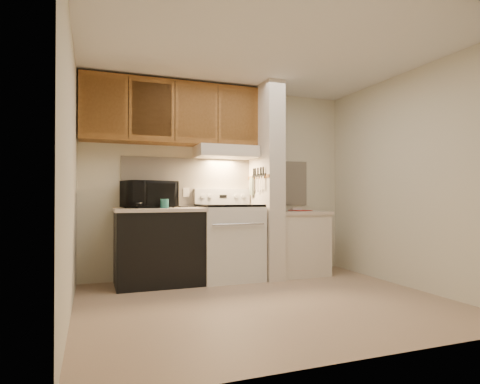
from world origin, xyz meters
TOP-DOWN VIEW (x-y plane):
  - floor at (0.00, 0.00)m, footprint 3.60×3.60m
  - ceiling at (0.00, 0.00)m, footprint 3.60×3.60m
  - wall_back at (0.00, 1.50)m, footprint 3.60×2.50m
  - wall_left at (-1.80, 0.00)m, footprint 0.02×3.00m
  - wall_right at (1.80, 0.00)m, footprint 0.02×3.00m
  - backsplash at (0.00, 1.49)m, footprint 2.60×0.02m
  - range_body at (0.00, 1.16)m, footprint 0.76×0.65m
  - oven_window at (0.00, 0.84)m, footprint 0.50×0.01m
  - oven_handle at (0.00, 0.80)m, footprint 0.65×0.02m
  - cooktop at (0.00, 1.16)m, footprint 0.74×0.64m
  - range_backguard at (0.00, 1.44)m, footprint 0.76×0.08m
  - range_display at (0.00, 1.40)m, footprint 0.10×0.01m
  - range_knob_left_outer at (-0.28, 1.40)m, footprint 0.05×0.02m
  - range_knob_left_inner at (-0.18, 1.40)m, footprint 0.05×0.02m
  - range_knob_right_inner at (0.18, 1.40)m, footprint 0.05×0.02m
  - range_knob_right_outer at (0.28, 1.40)m, footprint 0.05×0.02m
  - dishwasher_front at (-0.88, 1.17)m, footprint 1.00×0.63m
  - left_countertop at (-0.88, 1.17)m, footprint 1.04×0.67m
  - spoon_rest at (-0.48, 1.36)m, footprint 0.25×0.12m
  - teal_jar at (-0.83, 1.06)m, footprint 0.12×0.12m
  - outlet at (-0.48, 1.48)m, footprint 0.08×0.01m
  - microwave at (-0.97, 1.31)m, footprint 0.69×0.57m
  - partition_pillar at (0.51, 1.15)m, footprint 0.22×0.70m
  - pillar_trim at (0.39, 1.15)m, footprint 0.01×0.70m
  - knife_strip at (0.39, 1.10)m, footprint 0.02×0.42m
  - knife_blade_a at (0.38, 0.93)m, footprint 0.01×0.03m
  - knife_handle_a at (0.38, 0.94)m, footprint 0.02×0.02m
  - knife_blade_b at (0.38, 1.02)m, footprint 0.01×0.04m
  - knife_handle_b at (0.38, 1.01)m, footprint 0.02×0.02m
  - knife_blade_c at (0.38, 1.10)m, footprint 0.01×0.04m
  - knife_handle_c at (0.38, 1.10)m, footprint 0.02×0.02m
  - knife_blade_d at (0.38, 1.17)m, footprint 0.01×0.04m
  - knife_handle_d at (0.38, 1.19)m, footprint 0.02×0.02m
  - knife_blade_e at (0.38, 1.26)m, footprint 0.01×0.04m
  - knife_handle_e at (0.38, 1.25)m, footprint 0.02×0.02m
  - oven_mitt at (0.38, 1.32)m, footprint 0.03×0.10m
  - right_cab_base at (0.97, 1.15)m, footprint 0.70×0.60m
  - right_countertop at (0.97, 1.15)m, footprint 0.74×0.64m
  - red_folder at (1.07, 1.25)m, footprint 0.24×0.31m
  - white_box at (1.05, 1.33)m, footprint 0.15×0.11m
  - range_hood at (0.00, 1.28)m, footprint 0.78×0.44m
  - hood_lip at (0.00, 1.07)m, footprint 0.78×0.04m
  - upper_cabinets at (-0.69, 1.32)m, footprint 2.18×0.33m
  - cab_door_a at (-1.51, 1.17)m, footprint 0.46×0.01m
  - cab_gap_a at (-1.23, 1.16)m, footprint 0.01×0.01m
  - cab_door_b at (-0.96, 1.17)m, footprint 0.46×0.01m
  - cab_gap_b at (-0.69, 1.16)m, footprint 0.01×0.01m
  - cab_door_c at (-0.42, 1.17)m, footprint 0.46×0.01m
  - cab_gap_c at (-0.14, 1.16)m, footprint 0.01×0.01m
  - cab_door_d at (0.13, 1.17)m, footprint 0.46×0.01m

SIDE VIEW (x-z plane):
  - floor at x=0.00m, z-range 0.00..0.00m
  - right_cab_base at x=0.97m, z-range 0.00..0.81m
  - dishwasher_front at x=-0.88m, z-range 0.00..0.87m
  - range_body at x=0.00m, z-range 0.00..0.92m
  - oven_window at x=0.00m, z-range 0.35..0.65m
  - oven_handle at x=0.00m, z-range 0.71..0.73m
  - right_countertop at x=0.97m, z-range 0.81..0.85m
  - red_folder at x=1.07m, z-range 0.85..0.86m
  - white_box at x=1.05m, z-range 0.85..0.89m
  - left_countertop at x=-0.88m, z-range 0.87..0.91m
  - spoon_rest at x=-0.48m, z-range 0.91..0.93m
  - cooktop at x=0.00m, z-range 0.92..0.95m
  - teal_jar at x=-0.83m, z-range 0.91..1.02m
  - range_backguard at x=0.00m, z-range 0.95..1.15m
  - range_display at x=0.00m, z-range 1.03..1.07m
  - range_knob_left_outer at x=-0.28m, z-range 1.03..1.07m
  - range_knob_left_inner at x=-0.18m, z-range 1.03..1.07m
  - range_knob_right_inner at x=0.18m, z-range 1.03..1.07m
  - range_knob_right_outer at x=0.28m, z-range 1.03..1.07m
  - microwave at x=-0.97m, z-range 0.91..1.24m
  - outlet at x=-0.48m, z-range 1.04..1.16m
  - oven_mitt at x=0.38m, z-range 1.07..1.30m
  - knife_blade_c at x=0.38m, z-range 1.10..1.30m
  - knife_blade_b at x=0.38m, z-range 1.12..1.30m
  - knife_blade_e at x=0.38m, z-range 1.12..1.30m
  - knife_blade_a at x=0.38m, z-range 1.14..1.30m
  - knife_blade_d at x=0.38m, z-range 1.14..1.30m
  - backsplash at x=0.00m, z-range 0.92..1.55m
  - wall_back at x=0.00m, z-range 1.24..1.26m
  - wall_left at x=-1.80m, z-range 0.00..2.50m
  - wall_right at x=1.80m, z-range 0.00..2.50m
  - partition_pillar at x=0.51m, z-range 0.00..2.50m
  - pillar_trim at x=0.39m, z-range 1.28..1.32m
  - knife_strip at x=0.39m, z-range 1.30..1.34m
  - knife_handle_a at x=0.38m, z-range 1.32..1.42m
  - knife_handle_b at x=0.38m, z-range 1.32..1.42m
  - knife_handle_c at x=0.38m, z-range 1.32..1.42m
  - knife_handle_d at x=0.38m, z-range 1.32..1.42m
  - knife_handle_e at x=0.38m, z-range 1.32..1.42m
  - hood_lip at x=0.00m, z-range 1.55..1.61m
  - range_hood at x=0.00m, z-range 1.55..1.70m
  - upper_cabinets at x=-0.69m, z-range 1.70..2.47m
  - cab_door_a at x=-1.51m, z-range 1.77..2.40m
  - cab_gap_a at x=-1.23m, z-range 1.72..2.45m
  - cab_door_b at x=-0.96m, z-range 1.77..2.40m
  - cab_gap_b at x=-0.69m, z-range 1.72..2.45m
  - cab_door_c at x=-0.42m, z-range 1.77..2.40m
  - cab_gap_c at x=-0.14m, z-range 1.72..2.45m
  - cab_door_d at x=0.13m, z-range 1.77..2.40m
  - ceiling at x=0.00m, z-range 2.50..2.50m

